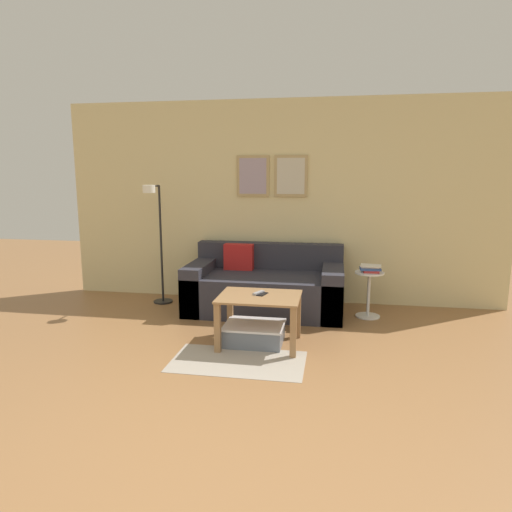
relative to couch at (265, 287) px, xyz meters
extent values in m
plane|color=olive|center=(0.10, -3.08, -0.28)|extent=(16.00, 16.00, 0.00)
cube|color=beige|center=(0.10, 0.52, 0.99)|extent=(5.60, 0.06, 2.55)
cube|color=tan|center=(-0.24, 0.47, 1.32)|extent=(0.42, 0.02, 0.52)
cube|color=#A393A8|center=(-0.24, 0.46, 1.32)|extent=(0.35, 0.01, 0.45)
cube|color=tan|center=(0.25, 0.47, 1.32)|extent=(0.42, 0.02, 0.52)
cube|color=beige|center=(0.25, 0.46, 1.32)|extent=(0.35, 0.01, 0.45)
cube|color=#A39989|center=(0.00, -1.58, -0.28)|extent=(1.18, 0.66, 0.01)
cube|color=#2D2D38|center=(0.00, -0.04, -0.06)|extent=(1.84, 0.97, 0.45)
cube|color=#2D2D38|center=(0.00, 0.35, 0.33)|extent=(1.84, 0.20, 0.32)
cube|color=#2D2D38|center=(-0.79, -0.04, 0.00)|extent=(0.24, 0.97, 0.57)
cube|color=#2D2D38|center=(0.80, -0.04, 0.00)|extent=(0.24, 0.97, 0.57)
cube|color=red|center=(-0.36, 0.18, 0.33)|extent=(0.36, 0.14, 0.32)
cube|color=#997047|center=(0.12, -1.14, 0.20)|extent=(0.78, 0.59, 0.02)
cube|color=#997047|center=(-0.23, -1.40, -0.05)|extent=(0.06, 0.06, 0.47)
cube|color=#997047|center=(0.47, -1.40, -0.05)|extent=(0.06, 0.06, 0.47)
cube|color=#997047|center=(-0.23, -0.88, -0.05)|extent=(0.06, 0.06, 0.47)
cube|color=#997047|center=(0.47, -0.88, -0.05)|extent=(0.06, 0.06, 0.47)
cube|color=slate|center=(0.06, -1.11, -0.20)|extent=(0.55, 0.44, 0.17)
cube|color=silver|center=(0.06, -1.11, -0.10)|extent=(0.58, 0.46, 0.02)
cylinder|color=black|center=(-1.35, 0.11, -0.27)|extent=(0.24, 0.24, 0.02)
cylinder|color=black|center=(-1.35, 0.11, 0.47)|extent=(0.03, 0.03, 1.47)
cylinder|color=black|center=(-1.35, -0.05, 1.21)|extent=(0.02, 0.31, 0.02)
cylinder|color=white|center=(-1.35, -0.20, 1.18)|extent=(0.15, 0.15, 0.09)
cylinder|color=white|center=(1.21, -0.06, -0.28)|extent=(0.28, 0.28, 0.01)
cylinder|color=white|center=(1.21, -0.06, -0.02)|extent=(0.04, 0.04, 0.50)
cylinder|color=white|center=(1.21, -0.06, 0.24)|extent=(0.33, 0.33, 0.02)
cube|color=#B73333|center=(1.23, -0.08, 0.26)|extent=(0.18, 0.14, 0.03)
cube|color=#335199|center=(1.22, -0.08, 0.29)|extent=(0.24, 0.16, 0.03)
cube|color=silver|center=(1.21, -0.06, 0.31)|extent=(0.20, 0.15, 0.02)
cube|color=silver|center=(1.22, -0.08, 0.33)|extent=(0.24, 0.19, 0.01)
cube|color=#99999E|center=(0.10, -1.07, 0.22)|extent=(0.10, 0.15, 0.02)
cube|color=black|center=(0.14, -1.09, 0.21)|extent=(0.10, 0.15, 0.01)
camera|label=1|loc=(0.81, -5.30, 1.35)|focal=32.00mm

